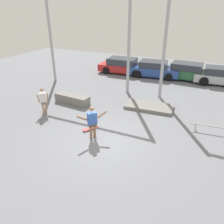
{
  "coord_description": "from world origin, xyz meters",
  "views": [
    {
      "loc": [
        3.88,
        -7.38,
        5.51
      ],
      "look_at": [
        -0.2,
        1.53,
        0.7
      ],
      "focal_mm": 35.0,
      "sensor_mm": 36.0,
      "label": 1
    }
  ],
  "objects_px": {
    "parked_car_blue": "(154,69)",
    "parked_car_silver": "(221,76)",
    "manual_pad": "(149,107)",
    "skateboarder": "(92,121)",
    "skateboard": "(90,128)",
    "grind_rail": "(221,129)",
    "grind_box": "(72,99)",
    "parked_car_green": "(188,72)",
    "bystander": "(43,100)",
    "parked_car_red": "(123,66)"
  },
  "relations": [
    {
      "from": "grind_box",
      "to": "parked_car_red",
      "type": "xyz_separation_m",
      "value": [
        0.36,
        7.61,
        0.37
      ]
    },
    {
      "from": "parked_car_red",
      "to": "parked_car_silver",
      "type": "xyz_separation_m",
      "value": [
        7.96,
        0.2,
        -0.01
      ]
    },
    {
      "from": "skateboarder",
      "to": "parked_car_green",
      "type": "bearing_deg",
      "value": 28.51
    },
    {
      "from": "grind_box",
      "to": "parked_car_blue",
      "type": "bearing_deg",
      "value": 67.65
    },
    {
      "from": "parked_car_red",
      "to": "grind_box",
      "type": "bearing_deg",
      "value": -94.92
    },
    {
      "from": "parked_car_green",
      "to": "bystander",
      "type": "xyz_separation_m",
      "value": [
        -6.48,
        -9.82,
        0.18
      ]
    },
    {
      "from": "grind_box",
      "to": "parked_car_green",
      "type": "height_order",
      "value": "parked_car_green"
    },
    {
      "from": "skateboarder",
      "to": "bystander",
      "type": "xyz_separation_m",
      "value": [
        -3.7,
        1.07,
        -0.02
      ]
    },
    {
      "from": "parked_car_blue",
      "to": "bystander",
      "type": "bearing_deg",
      "value": -116.73
    },
    {
      "from": "parked_car_green",
      "to": "parked_car_silver",
      "type": "xyz_separation_m",
      "value": [
        2.46,
        -0.14,
        -0.02
      ]
    },
    {
      "from": "skateboarder",
      "to": "manual_pad",
      "type": "bearing_deg",
      "value": 23.42
    },
    {
      "from": "skateboard",
      "to": "grind_box",
      "type": "relative_size",
      "value": 0.35
    },
    {
      "from": "grind_rail",
      "to": "parked_car_green",
      "type": "relative_size",
      "value": 0.62
    },
    {
      "from": "parked_car_silver",
      "to": "bystander",
      "type": "bearing_deg",
      "value": -136.9
    },
    {
      "from": "bystander",
      "to": "manual_pad",
      "type": "bearing_deg",
      "value": 165.99
    },
    {
      "from": "bystander",
      "to": "skateboard",
      "type": "bearing_deg",
      "value": 125.81
    },
    {
      "from": "grind_box",
      "to": "grind_rail",
      "type": "relative_size",
      "value": 0.84
    },
    {
      "from": "grind_box",
      "to": "grind_rail",
      "type": "xyz_separation_m",
      "value": [
        8.43,
        -0.15,
        0.02
      ]
    },
    {
      "from": "parked_car_blue",
      "to": "parked_car_silver",
      "type": "height_order",
      "value": "parked_car_blue"
    },
    {
      "from": "manual_pad",
      "to": "parked_car_blue",
      "type": "relative_size",
      "value": 0.66
    },
    {
      "from": "parked_car_red",
      "to": "skateboarder",
      "type": "bearing_deg",
      "value": -77.7
    },
    {
      "from": "grind_box",
      "to": "parked_car_silver",
      "type": "relative_size",
      "value": 0.56
    },
    {
      "from": "manual_pad",
      "to": "skateboarder",
      "type": "bearing_deg",
      "value": -109.39
    },
    {
      "from": "skateboard",
      "to": "grind_rail",
      "type": "bearing_deg",
      "value": -36.97
    },
    {
      "from": "parked_car_blue",
      "to": "bystander",
      "type": "distance_m",
      "value": 10.26
    },
    {
      "from": "grind_box",
      "to": "parked_car_blue",
      "type": "distance_m",
      "value": 8.32
    },
    {
      "from": "manual_pad",
      "to": "grind_rail",
      "type": "xyz_separation_m",
      "value": [
        3.86,
        -1.42,
        0.19
      ]
    },
    {
      "from": "parked_car_blue",
      "to": "parked_car_silver",
      "type": "distance_m",
      "value": 5.16
    },
    {
      "from": "skateboarder",
      "to": "parked_car_red",
      "type": "relative_size",
      "value": 0.35
    },
    {
      "from": "parked_car_green",
      "to": "bystander",
      "type": "relative_size",
      "value": 2.9
    },
    {
      "from": "manual_pad",
      "to": "parked_car_blue",
      "type": "bearing_deg",
      "value": 102.34
    },
    {
      "from": "manual_pad",
      "to": "bystander",
      "type": "bearing_deg",
      "value": -148.89
    },
    {
      "from": "grind_box",
      "to": "parked_car_red",
      "type": "height_order",
      "value": "parked_car_red"
    },
    {
      "from": "grind_box",
      "to": "parked_car_silver",
      "type": "xyz_separation_m",
      "value": [
        8.32,
        7.82,
        0.36
      ]
    },
    {
      "from": "skateboard",
      "to": "parked_car_silver",
      "type": "height_order",
      "value": "parked_car_silver"
    },
    {
      "from": "parked_car_green",
      "to": "parked_car_silver",
      "type": "height_order",
      "value": "parked_car_green"
    },
    {
      "from": "grind_box",
      "to": "parked_car_blue",
      "type": "height_order",
      "value": "parked_car_blue"
    },
    {
      "from": "skateboard",
      "to": "grind_rail",
      "type": "height_order",
      "value": "grind_rail"
    },
    {
      "from": "bystander",
      "to": "parked_car_blue",
      "type": "bearing_deg",
      "value": -156.68
    },
    {
      "from": "parked_car_silver",
      "to": "grind_box",
      "type": "bearing_deg",
      "value": -140.96
    },
    {
      "from": "skateboard",
      "to": "parked_car_silver",
      "type": "relative_size",
      "value": 0.19
    },
    {
      "from": "manual_pad",
      "to": "parked_car_green",
      "type": "relative_size",
      "value": 0.63
    },
    {
      "from": "skateboard",
      "to": "parked_car_silver",
      "type": "distance_m",
      "value": 11.68
    },
    {
      "from": "parked_car_green",
      "to": "parked_car_red",
      "type": "bearing_deg",
      "value": -173.62
    },
    {
      "from": "grind_rail",
      "to": "parked_car_silver",
      "type": "xyz_separation_m",
      "value": [
        -0.11,
        7.97,
        0.35
      ]
    },
    {
      "from": "parked_car_blue",
      "to": "grind_rail",
      "type": "bearing_deg",
      "value": -61.27
    },
    {
      "from": "parked_car_blue",
      "to": "parked_car_green",
      "type": "bearing_deg",
      "value": 0.57
    },
    {
      "from": "grind_rail",
      "to": "parked_car_green",
      "type": "distance_m",
      "value": 8.52
    },
    {
      "from": "parked_car_green",
      "to": "manual_pad",
      "type": "bearing_deg",
      "value": -98.21
    },
    {
      "from": "parked_car_blue",
      "to": "parked_car_green",
      "type": "distance_m",
      "value": 2.72
    }
  ]
}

